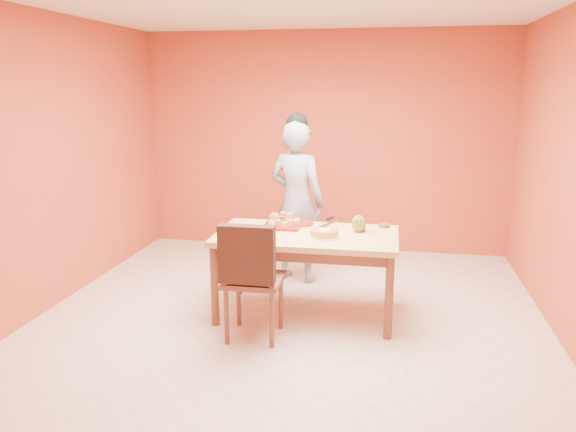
% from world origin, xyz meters
% --- Properties ---
extents(floor, '(5.00, 5.00, 0.00)m').
position_xyz_m(floor, '(0.00, 0.00, 0.00)').
color(floor, beige).
rests_on(floor, ground).
extents(wall_back, '(4.50, 0.00, 4.50)m').
position_xyz_m(wall_back, '(0.00, 2.50, 1.35)').
color(wall_back, '#B34C29').
rests_on(wall_back, floor).
extents(wall_left, '(0.00, 5.00, 5.00)m').
position_xyz_m(wall_left, '(-2.25, 0.00, 1.35)').
color(wall_left, '#B34C29').
rests_on(wall_left, floor).
extents(dining_table, '(1.60, 0.90, 0.76)m').
position_xyz_m(dining_table, '(0.13, 0.31, 0.67)').
color(dining_table, '#D6B870').
rests_on(dining_table, floor).
extents(dining_chair, '(0.46, 0.54, 1.00)m').
position_xyz_m(dining_chair, '(-0.22, -0.26, 0.52)').
color(dining_chair, brown).
rests_on(dining_chair, floor).
extents(pastry_pile, '(0.31, 0.31, 0.10)m').
position_xyz_m(pastry_pile, '(-0.13, 0.51, 0.83)').
color(pastry_pile, '#E2A060').
rests_on(pastry_pile, pastry_platter).
extents(person, '(0.72, 0.58, 1.70)m').
position_xyz_m(person, '(-0.12, 1.23, 0.85)').
color(person, gray).
rests_on(person, floor).
extents(pastry_platter, '(0.35, 0.35, 0.02)m').
position_xyz_m(pastry_platter, '(-0.13, 0.51, 0.77)').
color(pastry_platter, maroon).
rests_on(pastry_platter, dining_table).
extents(red_dinner_plate, '(0.28, 0.28, 0.01)m').
position_xyz_m(red_dinner_plate, '(0.02, 0.63, 0.77)').
color(red_dinner_plate, maroon).
rests_on(red_dinner_plate, dining_table).
extents(white_cake_plate, '(0.35, 0.35, 0.01)m').
position_xyz_m(white_cake_plate, '(0.29, 0.20, 0.77)').
color(white_cake_plate, white).
rests_on(white_cake_plate, dining_table).
extents(sponge_cake, '(0.32, 0.32, 0.06)m').
position_xyz_m(sponge_cake, '(0.29, 0.20, 0.80)').
color(sponge_cake, orange).
rests_on(sponge_cake, white_cake_plate).
extents(cake_server, '(0.15, 0.27, 0.01)m').
position_xyz_m(cake_server, '(0.30, 0.38, 0.83)').
color(cake_server, silver).
rests_on(cake_server, sponge_cake).
extents(egg_ornament, '(0.15, 0.14, 0.16)m').
position_xyz_m(egg_ornament, '(0.57, 0.44, 0.84)').
color(egg_ornament, olive).
rests_on(egg_ornament, dining_table).
extents(magenta_glass, '(0.07, 0.07, 0.10)m').
position_xyz_m(magenta_glass, '(0.60, 0.49, 0.81)').
color(magenta_glass, '#C81E51').
rests_on(magenta_glass, dining_table).
extents(checker_tin, '(0.12, 0.12, 0.03)m').
position_xyz_m(checker_tin, '(0.79, 0.66, 0.77)').
color(checker_tin, '#321D0D').
rests_on(checker_tin, dining_table).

